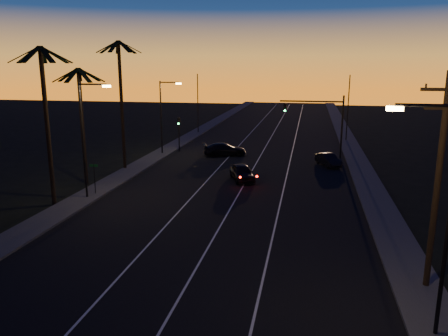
% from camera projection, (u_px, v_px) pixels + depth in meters
% --- Properties ---
extents(road, '(20.00, 170.00, 0.01)m').
position_uv_depth(road, '(244.00, 175.00, 41.79)').
color(road, black).
rests_on(road, ground).
extents(sidewalk_left, '(2.40, 170.00, 0.16)m').
position_uv_depth(sidewalk_left, '(134.00, 169.00, 43.88)').
color(sidewalk_left, '#333331').
rests_on(sidewalk_left, ground).
extents(sidewalk_right, '(2.40, 170.00, 0.16)m').
position_uv_depth(sidewalk_right, '(366.00, 180.00, 39.67)').
color(sidewalk_right, '#333331').
rests_on(sidewalk_right, ground).
extents(lane_stripe_left, '(0.12, 160.00, 0.01)m').
position_uv_depth(lane_stripe_left, '(214.00, 173.00, 42.35)').
color(lane_stripe_left, silver).
rests_on(lane_stripe_left, road).
extents(lane_stripe_mid, '(0.12, 160.00, 0.01)m').
position_uv_depth(lane_stripe_mid, '(250.00, 175.00, 41.70)').
color(lane_stripe_mid, silver).
rests_on(lane_stripe_mid, road).
extents(lane_stripe_right, '(0.12, 160.00, 0.01)m').
position_uv_depth(lane_stripe_right, '(286.00, 177.00, 41.04)').
color(lane_stripe_right, silver).
rests_on(lane_stripe_right, road).
extents(palm_near, '(4.25, 4.16, 11.53)m').
position_uv_depth(palm_near, '(46.00, 110.00, 31.08)').
color(palm_near, black).
rests_on(palm_near, ground).
extents(palm_mid, '(4.25, 4.16, 10.03)m').
position_uv_depth(palm_mid, '(81.00, 113.00, 37.11)').
color(palm_mid, black).
rests_on(palm_mid, ground).
extents(palm_far, '(4.25, 4.16, 12.53)m').
position_uv_depth(palm_far, '(121.00, 93.00, 42.35)').
color(palm_far, black).
rests_on(palm_far, ground).
extents(streetlight_left_near, '(2.55, 0.26, 9.00)m').
position_uv_depth(streetlight_left_near, '(86.00, 132.00, 33.03)').
color(streetlight_left_near, black).
rests_on(streetlight_left_near, ground).
extents(streetlight_left_far, '(2.55, 0.26, 8.50)m').
position_uv_depth(streetlight_left_far, '(164.00, 111.00, 50.29)').
color(streetlight_left_far, black).
rests_on(streetlight_left_far, ground).
extents(streetlight_right_near, '(2.55, 0.26, 9.00)m').
position_uv_depth(streetlight_right_near, '(442.00, 205.00, 15.64)').
color(streetlight_right_near, black).
rests_on(streetlight_right_near, ground).
extents(street_sign, '(0.70, 0.06, 2.60)m').
position_uv_depth(street_sign, '(94.00, 175.00, 34.85)').
color(street_sign, black).
rests_on(street_sign, ground).
extents(utility_pole, '(2.20, 0.28, 10.00)m').
position_uv_depth(utility_pole, '(438.00, 179.00, 19.30)').
color(utility_pole, black).
rests_on(utility_pole, ground).
extents(signal_mast, '(7.10, 0.41, 7.00)m').
position_uv_depth(signal_mast, '(321.00, 115.00, 48.91)').
color(signal_mast, black).
rests_on(signal_mast, ground).
extents(signal_post, '(0.28, 0.37, 4.20)m').
position_uv_depth(signal_post, '(179.00, 128.00, 52.46)').
color(signal_post, black).
rests_on(signal_post, ground).
extents(far_pole_left, '(0.14, 0.14, 9.00)m').
position_uv_depth(far_pole_left, '(198.00, 104.00, 66.71)').
color(far_pole_left, black).
rests_on(far_pole_left, ground).
extents(far_pole_right, '(0.14, 0.14, 9.00)m').
position_uv_depth(far_pole_right, '(348.00, 108.00, 59.72)').
color(far_pole_right, black).
rests_on(far_pole_right, ground).
extents(lead_car, '(3.29, 5.06, 1.46)m').
position_uv_depth(lead_car, '(242.00, 172.00, 39.60)').
color(lead_car, black).
rests_on(lead_car, road).
extents(right_car, '(2.78, 4.10, 1.28)m').
position_uv_depth(right_car, '(328.00, 160.00, 45.35)').
color(right_car, black).
rests_on(right_car, road).
extents(cross_car, '(5.40, 3.65, 1.45)m').
position_uv_depth(cross_car, '(225.00, 149.00, 50.57)').
color(cross_car, black).
rests_on(cross_car, road).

